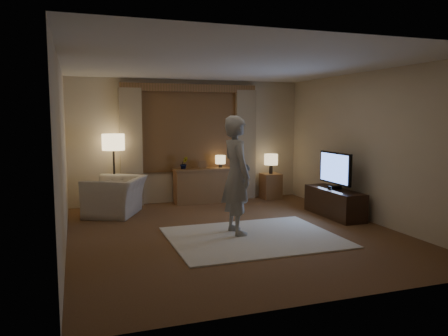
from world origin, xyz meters
name	(u,v)px	position (x,y,z in m)	size (l,w,h in m)	color
room	(223,146)	(0.00, 0.50, 1.33)	(5.04, 5.54, 2.64)	brown
rug	(253,237)	(0.17, -0.39, 0.01)	(2.50, 2.00, 0.02)	beige
sideboard	(203,186)	(0.21, 2.50, 0.35)	(1.20, 0.40, 0.70)	brown
picture_frame	(202,165)	(0.21, 2.50, 0.80)	(0.16, 0.02, 0.20)	brown
plant	(184,164)	(-0.19, 2.50, 0.85)	(0.17, 0.13, 0.30)	#999999
table_lamp_sideboard	(220,160)	(0.61, 2.50, 0.90)	(0.22, 0.22, 0.30)	black
floor_lamp	(113,146)	(-1.62, 2.41, 1.25)	(0.43, 0.43, 1.49)	black
armchair	(115,196)	(-1.65, 1.90, 0.35)	(1.08, 0.95, 0.70)	beige
side_table	(271,186)	(1.78, 2.45, 0.28)	(0.40, 0.40, 0.56)	brown
table_lamp_side	(271,160)	(1.78, 2.45, 0.87)	(0.30, 0.30, 0.44)	black
tv_stand	(334,203)	(2.15, 0.48, 0.25)	(0.45, 1.40, 0.50)	black
tv	(335,169)	(2.15, 0.48, 0.88)	(0.23, 0.94, 0.68)	black
person	(237,175)	(0.01, -0.10, 0.93)	(0.66, 0.44, 1.82)	#9B978F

